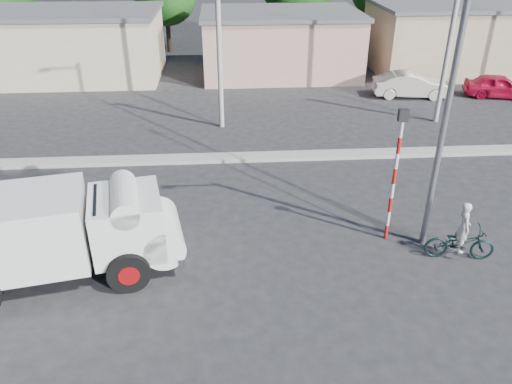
{
  "coord_description": "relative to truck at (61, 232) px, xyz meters",
  "views": [
    {
      "loc": [
        -1.91,
        -11.68,
        8.97
      ],
      "look_at": [
        -0.93,
        2.53,
        1.3
      ],
      "focal_mm": 35.0,
      "sensor_mm": 36.0,
      "label": 1
    }
  ],
  "objects": [
    {
      "name": "building_row",
      "position": [
        7.58,
        21.74,
        0.65
      ],
      "size": [
        37.8,
        7.3,
        4.44
      ],
      "color": "#C4B694",
      "rests_on": "ground"
    },
    {
      "name": "car_cream",
      "position": [
        15.53,
        15.88,
        -0.77
      ],
      "size": [
        4.47,
        2.04,
        1.42
      ],
      "primitive_type": "imported",
      "rotation": [
        0.0,
        0.0,
        1.44
      ],
      "color": "beige",
      "rests_on": "ground"
    },
    {
      "name": "streetlight",
      "position": [
        10.62,
        0.94,
        3.48
      ],
      "size": [
        2.34,
        0.22,
        9.0
      ],
      "color": "slate",
      "rests_on": "ground"
    },
    {
      "name": "median",
      "position": [
        6.48,
        7.74,
        -1.4
      ],
      "size": [
        40.0,
        0.8,
        0.16
      ],
      "primitive_type": "cube",
      "color": "#99968E",
      "rests_on": "ground"
    },
    {
      "name": "bicycle",
      "position": [
        11.53,
        0.05,
        -0.94
      ],
      "size": [
        2.13,
        1.01,
        1.07
      ],
      "primitive_type": "imported",
      "rotation": [
        0.0,
        0.0,
        1.42
      ],
      "color": "black",
      "rests_on": "ground"
    },
    {
      "name": "traffic_pole",
      "position": [
        9.68,
        1.24,
        1.11
      ],
      "size": [
        0.28,
        0.18,
        4.36
      ],
      "color": "red",
      "rests_on": "ground"
    },
    {
      "name": "utility_poles",
      "position": [
        9.73,
        11.74,
        2.59
      ],
      "size": [
        35.4,
        0.24,
        8.0
      ],
      "color": "#99968E",
      "rests_on": "ground"
    },
    {
      "name": "car_red",
      "position": [
        20.66,
        15.48,
        -0.82
      ],
      "size": [
        4.16,
        2.54,
        1.32
      ],
      "primitive_type": "imported",
      "rotation": [
        0.0,
        0.0,
        1.3
      ],
      "color": "#B90D2F",
      "rests_on": "ground"
    },
    {
      "name": "cyclist",
      "position": [
        11.53,
        0.05,
        -0.68
      ],
      "size": [
        0.47,
        0.64,
        1.61
      ],
      "primitive_type": "imported",
      "rotation": [
        0.0,
        0.0,
        1.42
      ],
      "color": "silver",
      "rests_on": "ground"
    },
    {
      "name": "ground_plane",
      "position": [
        6.48,
        -0.26,
        -1.48
      ],
      "size": [
        120.0,
        120.0,
        0.0
      ],
      "primitive_type": "plane",
      "color": "#262528",
      "rests_on": "ground"
    },
    {
      "name": "truck",
      "position": [
        0.0,
        0.0,
        0.0
      ],
      "size": [
        6.8,
        3.55,
        2.67
      ],
      "rotation": [
        0.0,
        0.0,
        0.19
      ],
      "color": "black",
      "rests_on": "ground"
    }
  ]
}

